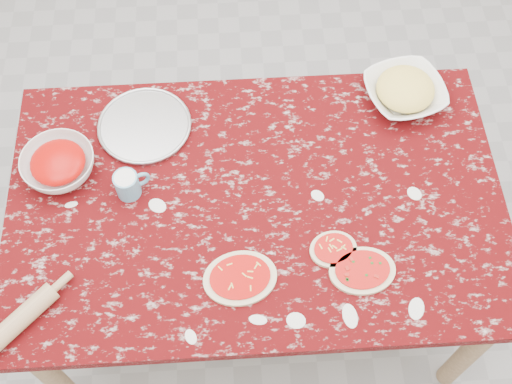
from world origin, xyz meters
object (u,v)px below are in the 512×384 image
object	(u,v)px
worktable	(256,212)
flour_mug	(128,184)
rolling_pin	(13,326)
sauce_bowl	(59,165)
pizza_tray	(145,126)
cheese_bowl	(404,92)

from	to	relation	value
worktable	flour_mug	size ratio (longest dim) A/B	14.13
rolling_pin	worktable	bearing A→B (deg)	28.27
worktable	sauce_bowl	xyz separation A→B (m)	(-0.63, 0.15, 0.12)
pizza_tray	flour_mug	xyz separation A→B (m)	(-0.04, -0.25, 0.04)
sauce_bowl	cheese_bowl	xyz separation A→B (m)	(1.17, 0.23, -0.00)
worktable	rolling_pin	distance (m)	0.82
pizza_tray	flour_mug	bearing A→B (deg)	-98.87
rolling_pin	flour_mug	bearing A→B (deg)	54.56
sauce_bowl	worktable	bearing A→B (deg)	-13.12
worktable	flour_mug	distance (m)	0.43
sauce_bowl	flour_mug	world-z (taller)	flour_mug
flour_mug	sauce_bowl	bearing A→B (deg)	157.94
worktable	cheese_bowl	bearing A→B (deg)	34.94
sauce_bowl	pizza_tray	bearing A→B (deg)	30.78
sauce_bowl	flour_mug	xyz separation A→B (m)	(0.23, -0.09, 0.01)
worktable	pizza_tray	size ratio (longest dim) A/B	5.11
pizza_tray	cheese_bowl	bearing A→B (deg)	4.46
pizza_tray	rolling_pin	distance (m)	0.78
worktable	sauce_bowl	world-z (taller)	sauce_bowl
worktable	sauce_bowl	distance (m)	0.66
worktable	sauce_bowl	size ratio (longest dim) A/B	6.69
sauce_bowl	flour_mug	distance (m)	0.25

